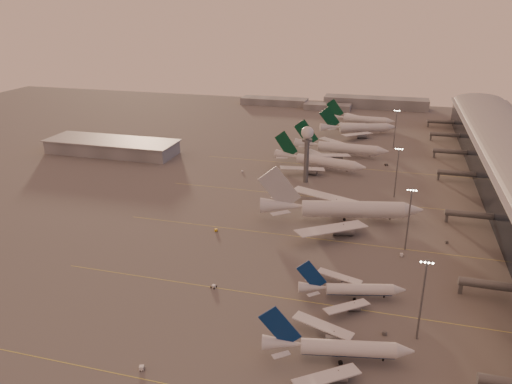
# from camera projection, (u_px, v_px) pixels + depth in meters

# --- Properties ---
(ground) EXTENTS (700.00, 700.00, 0.00)m
(ground) POSITION_uv_depth(u_px,v_px,m) (221.00, 307.00, 153.91)
(ground) COLOR #504E4E
(ground) RESTS_ON ground
(taxiway_markings) EXTENTS (180.00, 185.25, 0.02)m
(taxiway_markings) POSITION_uv_depth(u_px,v_px,m) (339.00, 240.00, 196.81)
(taxiway_markings) COLOR #D4CB4A
(taxiway_markings) RESTS_ON ground
(hangar) EXTENTS (82.00, 27.00, 8.50)m
(hangar) POSITION_uv_depth(u_px,v_px,m) (112.00, 147.00, 308.36)
(hangar) COLOR slate
(hangar) RESTS_ON ground
(radar_tower) EXTENTS (6.40, 6.40, 31.10)m
(radar_tower) POSITION_uv_depth(u_px,v_px,m) (307.00, 143.00, 253.19)
(radar_tower) COLOR #5B5E63
(radar_tower) RESTS_ON ground
(mast_a) EXTENTS (3.60, 0.56, 25.00)m
(mast_a) POSITION_uv_depth(u_px,v_px,m) (422.00, 296.00, 134.51)
(mast_a) COLOR #5B5E63
(mast_a) RESTS_ON ground
(mast_b) EXTENTS (3.60, 0.56, 25.00)m
(mast_b) POSITION_uv_depth(u_px,v_px,m) (409.00, 216.00, 184.77)
(mast_b) COLOR #5B5E63
(mast_b) RESTS_ON ground
(mast_c) EXTENTS (3.60, 0.56, 25.00)m
(mast_c) POSITION_uv_depth(u_px,v_px,m) (397.00, 170.00, 235.52)
(mast_c) COLOR #5B5E63
(mast_c) RESTS_ON ground
(mast_d) EXTENTS (3.60, 0.56, 25.00)m
(mast_d) POSITION_uv_depth(u_px,v_px,m) (395.00, 127.00, 317.03)
(mast_d) COLOR #5B5E63
(mast_d) RESTS_ON ground
(distant_horizon) EXTENTS (165.00, 37.50, 9.00)m
(distant_horizon) POSITION_uv_depth(u_px,v_px,m) (344.00, 103.00, 444.52)
(distant_horizon) COLOR slate
(distant_horizon) RESTS_ON ground
(narrowbody_near) EXTENTS (40.04, 31.67, 15.79)m
(narrowbody_near) POSITION_uv_depth(u_px,v_px,m) (337.00, 350.00, 129.92)
(narrowbody_near) COLOR silver
(narrowbody_near) RESTS_ON ground
(narrowbody_mid) EXTENTS (34.06, 26.86, 13.53)m
(narrowbody_mid) POSITION_uv_depth(u_px,v_px,m) (352.00, 291.00, 157.32)
(narrowbody_mid) COLOR silver
(narrowbody_mid) RESTS_ON ground
(widebody_white) EXTENTS (68.87, 54.60, 24.58)m
(widebody_white) POSITION_uv_depth(u_px,v_px,m) (342.00, 212.00, 212.16)
(widebody_white) COLOR silver
(widebody_white) RESTS_ON ground
(greentail_a) EXTENTS (53.78, 43.00, 19.76)m
(greentail_a) POSITION_uv_depth(u_px,v_px,m) (319.00, 163.00, 279.06)
(greentail_a) COLOR silver
(greentail_a) RESTS_ON ground
(greentail_b) EXTENTS (58.29, 47.01, 21.16)m
(greentail_b) POSITION_uv_depth(u_px,v_px,m) (341.00, 150.00, 303.40)
(greentail_b) COLOR silver
(greentail_b) RESTS_ON ground
(greentail_c) EXTENTS (53.52, 42.48, 20.26)m
(greentail_c) POSITION_uv_depth(u_px,v_px,m) (358.00, 129.00, 352.72)
(greentail_c) COLOR silver
(greentail_c) RESTS_ON ground
(greentail_d) EXTENTS (52.27, 42.12, 18.97)m
(greentail_d) POSITION_uv_depth(u_px,v_px,m) (360.00, 121.00, 379.21)
(greentail_d) COLOR silver
(greentail_d) RESTS_ON ground
(gsv_truck_a) EXTENTS (6.57, 4.07, 2.50)m
(gsv_truck_a) POSITION_uv_depth(u_px,v_px,m) (143.00, 366.00, 127.12)
(gsv_truck_a) COLOR silver
(gsv_truck_a) RESTS_ON ground
(gsv_catering_a) EXTENTS (5.40, 3.46, 4.10)m
(gsv_catering_a) POSITION_uv_depth(u_px,v_px,m) (386.00, 329.00, 140.23)
(gsv_catering_a) COLOR #4F5153
(gsv_catering_a) RESTS_ON ground
(gsv_tug_mid) EXTENTS (4.02, 3.14, 1.01)m
(gsv_tug_mid) POSITION_uv_depth(u_px,v_px,m) (214.00, 286.00, 163.95)
(gsv_tug_mid) COLOR silver
(gsv_tug_mid) RESTS_ON ground
(gsv_truck_b) EXTENTS (6.19, 3.51, 2.36)m
(gsv_truck_b) POSITION_uv_depth(u_px,v_px,m) (403.00, 253.00, 184.03)
(gsv_truck_b) COLOR silver
(gsv_truck_b) RESTS_ON ground
(gsv_truck_c) EXTENTS (5.91, 4.88, 2.31)m
(gsv_truck_c) POSITION_uv_depth(u_px,v_px,m) (217.00, 229.00, 204.22)
(gsv_truck_c) COLOR gold
(gsv_truck_c) RESTS_ON ground
(gsv_catering_b) EXTENTS (5.53, 3.38, 4.22)m
(gsv_catering_b) POSITION_uv_depth(u_px,v_px,m) (448.00, 238.00, 193.73)
(gsv_catering_b) COLOR #4F5153
(gsv_catering_b) RESTS_ON ground
(gsv_truck_d) EXTENTS (2.06, 4.98, 1.97)m
(gsv_truck_d) POSITION_uv_depth(u_px,v_px,m) (242.00, 170.00, 275.68)
(gsv_truck_d) COLOR silver
(gsv_truck_d) RESTS_ON ground
(gsv_tug_hangar) EXTENTS (4.27, 3.37, 1.07)m
(gsv_tug_hangar) POSITION_uv_depth(u_px,v_px,m) (386.00, 165.00, 286.52)
(gsv_tug_hangar) COLOR #4F5153
(gsv_tug_hangar) RESTS_ON ground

